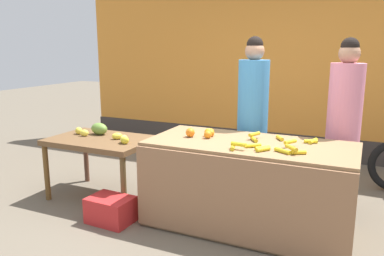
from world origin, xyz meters
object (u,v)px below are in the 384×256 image
vendor_woman_blue_shirt (252,119)px  produce_crate (111,210)px  produce_sack (193,168)px  vendor_woman_pink_shirt (343,127)px

vendor_woman_blue_shirt → produce_crate: bearing=-132.0°
vendor_woman_blue_shirt → produce_sack: vendor_woman_blue_shirt is taller
vendor_woman_blue_shirt → produce_crate: size_ratio=4.19×
vendor_woman_blue_shirt → produce_sack: 1.01m
vendor_woman_pink_shirt → produce_crate: bearing=-148.6°
vendor_woman_pink_shirt → produce_crate: size_ratio=4.15×
produce_crate → vendor_woman_pink_shirt: bearing=31.4°
produce_crate → produce_sack: produce_sack is taller
vendor_woman_blue_shirt → vendor_woman_pink_shirt: 0.95m
vendor_woman_blue_shirt → vendor_woman_pink_shirt: size_ratio=1.01×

